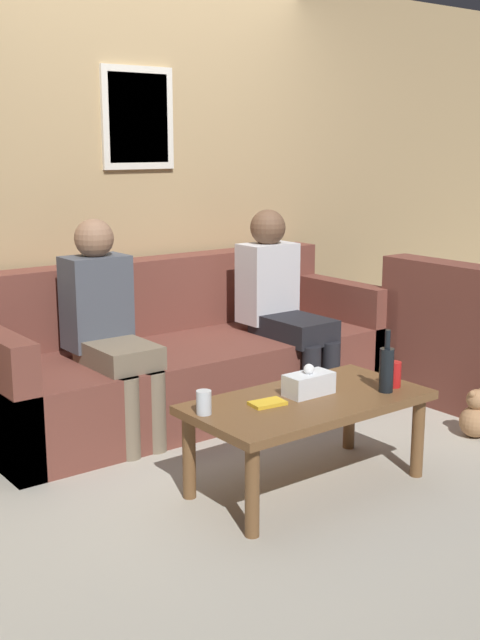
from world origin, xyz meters
TOP-DOWN VIEW (x-y plane):
  - ground_plane at (0.00, 0.00)m, footprint 16.00×16.00m
  - wall_back at (0.00, 1.03)m, footprint 9.00×0.08m
  - couch_main at (0.00, 0.55)m, footprint 2.47×0.92m
  - coffee_table at (-0.15, -0.73)m, footprint 1.12×0.58m
  - wine_bottle at (0.20, -0.88)m, footprint 0.07×0.07m
  - drinking_glass at (-0.65, -0.63)m, footprint 0.07×0.07m
  - book_stack at (-0.36, -0.70)m, footprint 0.17×0.11m
  - soda_can at (0.28, -0.85)m, footprint 0.07×0.07m
  - tissue_box at (-0.12, -0.69)m, footprint 0.23×0.12m
  - person_left at (-0.56, 0.40)m, footprint 0.34×0.62m
  - person_right at (0.59, 0.34)m, footprint 0.34×0.66m
  - teddy_bear at (1.00, -0.80)m, footprint 0.17×0.17m

SIDE VIEW (x-z plane):
  - ground_plane at x=0.00m, z-range 0.00..0.00m
  - teddy_bear at x=1.00m, z-range -0.02..0.25m
  - couch_main at x=0.00m, z-range -0.14..0.74m
  - coffee_table at x=-0.15m, z-range 0.16..0.58m
  - book_stack at x=-0.36m, z-range 0.43..0.44m
  - drinking_glass at x=-0.65m, z-range 0.43..0.53m
  - tissue_box at x=-0.12m, z-range 0.41..0.55m
  - soda_can at x=0.28m, z-range 0.43..0.55m
  - wine_bottle at x=0.20m, z-range 0.39..0.69m
  - person_right at x=0.59m, z-range 0.05..1.21m
  - person_left at x=-0.56m, z-range 0.05..1.21m
  - wall_back at x=0.00m, z-range 0.00..2.60m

